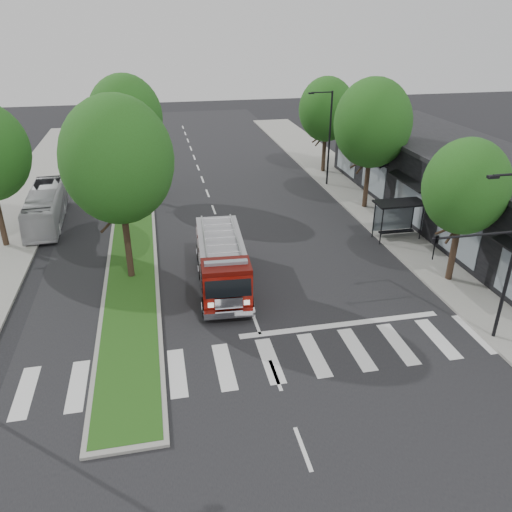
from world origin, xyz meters
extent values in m
plane|color=black|center=(0.00, 0.00, 0.00)|extent=(140.00, 140.00, 0.00)
cube|color=gray|center=(12.50, 10.00, 0.07)|extent=(5.00, 80.00, 0.15)
cube|color=gray|center=(-6.00, 18.00, 0.07)|extent=(3.00, 50.00, 0.14)
cube|color=#204313|center=(-6.00, 18.00, 0.14)|extent=(2.60, 49.50, 0.02)
cube|color=black|center=(17.00, 10.00, 2.50)|extent=(8.00, 30.00, 5.00)
cylinder|color=black|center=(9.80, 7.40, 1.25)|extent=(0.08, 0.08, 2.50)
cylinder|color=black|center=(12.60, 7.40, 1.25)|extent=(0.08, 0.08, 2.50)
cylinder|color=black|center=(9.80, 8.60, 1.25)|extent=(0.08, 0.08, 2.50)
cylinder|color=black|center=(12.60, 8.60, 1.25)|extent=(0.08, 0.08, 2.50)
cube|color=black|center=(11.20, 8.00, 2.55)|extent=(3.20, 1.60, 0.12)
cube|color=#8C99A5|center=(11.20, 8.70, 1.30)|extent=(2.80, 0.04, 1.80)
cube|color=black|center=(11.20, 8.00, 0.55)|extent=(2.40, 0.40, 0.08)
cylinder|color=black|center=(11.50, 2.00, 1.87)|extent=(0.36, 0.36, 3.74)
ellipsoid|color=#213E10|center=(11.50, 2.00, 5.53)|extent=(4.40, 4.40, 5.06)
cylinder|color=black|center=(11.50, 14.00, 2.20)|extent=(0.36, 0.36, 4.40)
ellipsoid|color=#213E10|center=(11.50, 14.00, 6.50)|extent=(5.60, 5.60, 6.44)
cylinder|color=black|center=(11.50, 24.00, 1.98)|extent=(0.36, 0.36, 3.96)
ellipsoid|color=#213E10|center=(11.50, 24.00, 5.85)|extent=(5.00, 5.00, 5.75)
cylinder|color=black|center=(-6.00, 6.00, 2.31)|extent=(0.36, 0.36, 4.62)
ellipsoid|color=#213E10|center=(-6.00, 6.00, 6.83)|extent=(5.80, 5.80, 6.67)
cylinder|color=black|center=(-6.00, 20.00, 2.20)|extent=(0.36, 0.36, 4.40)
ellipsoid|color=#213E10|center=(-6.00, 20.00, 6.50)|extent=(5.60, 5.60, 6.44)
cylinder|color=black|center=(-14.00, 12.00, 2.09)|extent=(0.36, 0.36, 4.18)
cylinder|color=black|center=(10.50, -3.50, 4.00)|extent=(0.16, 0.16, 8.00)
cube|color=black|center=(8.70, -3.50, 7.85)|extent=(0.45, 0.20, 0.12)
cylinder|color=black|center=(8.50, -3.50, 5.40)|extent=(4.00, 0.10, 0.10)
imported|color=black|center=(6.70, -3.50, 5.00)|extent=(0.18, 0.22, 1.10)
cylinder|color=black|center=(10.50, 20.00, 4.00)|extent=(0.16, 0.16, 8.00)
cylinder|color=black|center=(9.60, 20.00, 7.90)|extent=(1.80, 0.10, 0.10)
cube|color=black|center=(8.70, 20.00, 7.85)|extent=(0.45, 0.20, 0.12)
cube|color=#4F0804|center=(-1.03, 4.24, 0.48)|extent=(2.86, 8.16, 0.24)
cube|color=maroon|center=(-0.99, 5.01, 1.48)|extent=(2.75, 6.25, 1.91)
cube|color=maroon|center=(-1.20, 1.29, 1.48)|extent=(2.49, 1.86, 2.01)
cube|color=#B2B2B7|center=(-0.99, 5.01, 2.49)|extent=(2.75, 6.25, 0.11)
cylinder|color=#B2B2B7|center=(-1.84, 5.06, 2.68)|extent=(0.43, 5.73, 0.10)
cylinder|color=#B2B2B7|center=(-0.13, 4.96, 2.68)|extent=(0.43, 5.73, 0.10)
cube|color=silver|center=(-1.27, 0.19, 0.57)|extent=(2.50, 0.48, 0.33)
cube|color=#8C99A5|center=(-1.20, 1.29, 2.77)|extent=(2.12, 0.46, 0.17)
cylinder|color=black|center=(-2.32, 1.06, 0.53)|extent=(0.40, 1.07, 1.05)
cylinder|color=black|center=(-0.12, 0.93, 0.53)|extent=(0.40, 1.07, 1.05)
cylinder|color=black|center=(-2.08, 5.07, 0.53)|extent=(0.40, 1.07, 1.05)
cylinder|color=black|center=(0.11, 4.94, 0.53)|extent=(0.40, 1.07, 1.05)
cylinder|color=black|center=(-1.95, 7.36, 0.53)|extent=(0.40, 1.07, 1.05)
cylinder|color=black|center=(0.25, 7.23, 0.53)|extent=(0.40, 1.07, 1.05)
imported|color=#B1B2B6|center=(-12.00, 15.70, 1.24)|extent=(2.51, 8.99, 2.48)
camera|label=1|loc=(-4.16, -20.01, 13.52)|focal=35.00mm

